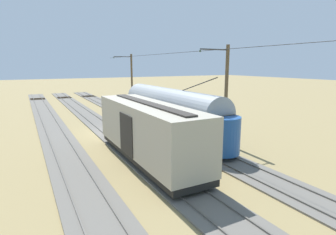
{
  "coord_description": "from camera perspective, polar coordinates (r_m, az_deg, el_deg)",
  "views": [
    {
      "loc": [
        6.98,
        25.18,
        6.41
      ],
      "look_at": [
        -3.87,
        5.01,
        1.92
      ],
      "focal_mm": 28.85,
      "sensor_mm": 36.0,
      "label": 1
    }
  ],
  "objects": [
    {
      "name": "track_third_siding",
      "position": [
        26.37,
        -22.48,
        -3.72
      ],
      "size": [
        2.8,
        80.0,
        0.18
      ],
      "color": "#666059",
      "rests_on": "ground"
    },
    {
      "name": "overhead_wire_run",
      "position": [
        13.66,
        31.86,
        13.62
      ],
      "size": [
        2.62,
        67.22,
        0.18
      ],
      "color": "black",
      "rests_on": "ground"
    },
    {
      "name": "track_streetcar_siding",
      "position": [
        28.75,
        -3.58,
        -1.71
      ],
      "size": [
        2.8,
        80.0,
        0.18
      ],
      "color": "#666059",
      "rests_on": "ground"
    },
    {
      "name": "track_adjacent_siding",
      "position": [
        27.18,
        -12.61,
        -2.71
      ],
      "size": [
        2.8,
        80.0,
        0.18
      ],
      "color": "#666059",
      "rests_on": "ground"
    },
    {
      "name": "vintage_streetcar",
      "position": [
        24.73,
        0.33,
        1.43
      ],
      "size": [
        2.65,
        17.36,
        5.42
      ],
      "color": "#1E4C93",
      "rests_on": "ground"
    },
    {
      "name": "catenary_pole_foreground",
      "position": [
        40.46,
        -7.74,
        7.76
      ],
      "size": [
        2.83,
        0.28,
        7.94
      ],
      "color": "brown",
      "rests_on": "ground"
    },
    {
      "name": "switch_stand",
      "position": [
        38.07,
        -7.56,
        2.36
      ],
      "size": [
        0.5,
        0.3,
        1.24
      ],
      "color": "black",
      "rests_on": "ground"
    },
    {
      "name": "catenary_pole_mid_near",
      "position": [
        22.08,
        12.03,
        4.93
      ],
      "size": [
        2.83,
        0.28,
        7.94
      ],
      "color": "brown",
      "rests_on": "ground"
    },
    {
      "name": "boxcar_adjacent",
      "position": [
        17.82,
        -4.38,
        -2.72
      ],
      "size": [
        2.96,
        11.75,
        3.85
      ],
      "color": "#B2A893",
      "rests_on": "ground"
    },
    {
      "name": "ground_plane",
      "position": [
        26.9,
        -12.43,
        -2.96
      ],
      "size": [
        220.0,
        220.0,
        0.0
      ],
      "primitive_type": "plane",
      "color": "#937F51"
    }
  ]
}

